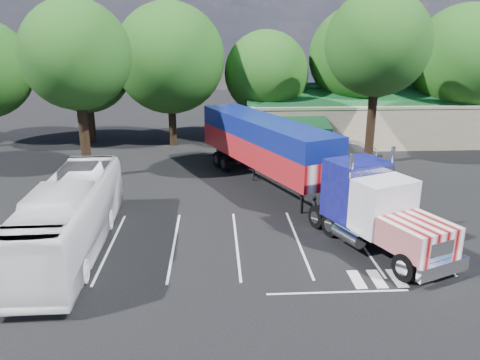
{
  "coord_description": "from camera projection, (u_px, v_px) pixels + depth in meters",
  "views": [
    {
      "loc": [
        -1.03,
        -27.91,
        10.4
      ],
      "look_at": [
        0.42,
        -1.61,
        2.0
      ],
      "focal_mm": 35.0,
      "sensor_mm": 36.0,
      "label": 1
    }
  ],
  "objects": [
    {
      "name": "semi_truck",
      "position": [
        287.0,
        155.0,
        30.1
      ],
      "size": [
        11.81,
        22.52,
        4.88
      ],
      "rotation": [
        0.0,
        0.0,
        0.41
      ],
      "color": "black",
      "rests_on": "ground"
    },
    {
      "name": "silver_sedan",
      "position": [
        354.0,
        149.0,
        40.67
      ],
      "size": [
        4.09,
        2.54,
        1.27
      ],
      "primitive_type": "imported",
      "rotation": [
        0.0,
        0.0,
        1.24
      ],
      "color": "#929399",
      "rests_on": "ground"
    },
    {
      "name": "ground",
      "position": [
        232.0,
        202.0,
        29.76
      ],
      "size": [
        120.0,
        120.0,
        0.0
      ],
      "primitive_type": "plane",
      "color": "black",
      "rests_on": "ground"
    },
    {
      "name": "tree_near_right",
      "position": [
        378.0,
        44.0,
        35.58
      ],
      "size": [
        8.0,
        8.0,
        13.5
      ],
      "color": "black",
      "rests_on": "ground"
    },
    {
      "name": "bicycle",
      "position": [
        254.0,
        173.0,
        34.52
      ],
      "size": [
        0.75,
        1.58,
        0.8
      ],
      "primitive_type": "imported",
      "rotation": [
        0.0,
        0.0,
        -0.15
      ],
      "color": "black",
      "rests_on": "ground"
    },
    {
      "name": "woman",
      "position": [
        314.0,
        209.0,
        26.28
      ],
      "size": [
        0.47,
        0.66,
        1.69
      ],
      "primitive_type": "imported",
      "rotation": [
        0.0,
        0.0,
        1.46
      ],
      "color": "black",
      "rests_on": "ground"
    },
    {
      "name": "tree_row_c",
      "position": [
        170.0,
        58.0,
        42.47
      ],
      "size": [
        10.0,
        10.0,
        13.05
      ],
      "color": "black",
      "rests_on": "ground"
    },
    {
      "name": "tour_bus",
      "position": [
        70.0,
        217.0,
        22.8
      ],
      "size": [
        3.24,
        12.7,
        3.52
      ],
      "primitive_type": "imported",
      "rotation": [
        0.0,
        0.0,
        0.02
      ],
      "color": "white",
      "rests_on": "ground"
    },
    {
      "name": "tree_row_e",
      "position": [
        359.0,
        56.0,
        45.11
      ],
      "size": [
        9.6,
        9.6,
        12.9
      ],
      "color": "black",
      "rests_on": "ground"
    },
    {
      "name": "event_hall",
      "position": [
        362.0,
        117.0,
        46.75
      ],
      "size": [
        24.2,
        14.12,
        5.55
      ],
      "color": "beige",
      "rests_on": "ground"
    },
    {
      "name": "tree_row_f",
      "position": [
        465.0,
        60.0,
        44.59
      ],
      "size": [
        10.4,
        10.4,
        13.0
      ],
      "color": "black",
      "rests_on": "ground"
    },
    {
      "name": "tree_row_d",
      "position": [
        266.0,
        73.0,
        44.62
      ],
      "size": [
        8.0,
        8.0,
        10.6
      ],
      "color": "black",
      "rests_on": "ground"
    },
    {
      "name": "tree_row_b",
      "position": [
        86.0,
        68.0,
        43.84
      ],
      "size": [
        8.4,
        8.4,
        11.35
      ],
      "color": "black",
      "rests_on": "ground"
    },
    {
      "name": "tree_near_left",
      "position": [
        76.0,
        55.0,
        32.24
      ],
      "size": [
        7.6,
        7.6,
        12.65
      ],
      "color": "black",
      "rests_on": "ground"
    }
  ]
}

